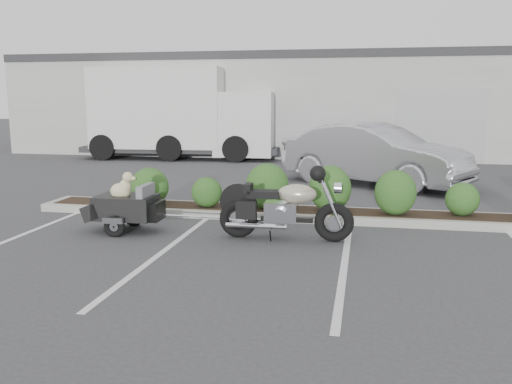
% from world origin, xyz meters
% --- Properties ---
extents(ground, '(90.00, 90.00, 0.00)m').
position_xyz_m(ground, '(0.00, 0.00, 0.00)').
color(ground, '#38383A').
rests_on(ground, ground).
extents(planter_kerb, '(12.00, 1.00, 0.15)m').
position_xyz_m(planter_kerb, '(1.00, 2.20, 0.07)').
color(planter_kerb, '#9E9E93').
rests_on(planter_kerb, ground).
extents(building, '(26.00, 10.00, 4.00)m').
position_xyz_m(building, '(0.00, 17.00, 2.00)').
color(building, '#9EA099').
rests_on(building, ground).
extents(motorcycle, '(2.21, 0.75, 1.27)m').
position_xyz_m(motorcycle, '(0.19, 0.51, 0.51)').
color(motorcycle, black).
rests_on(motorcycle, ground).
extents(pet_trailer, '(1.76, 0.98, 1.05)m').
position_xyz_m(pet_trailer, '(-2.60, 0.53, 0.44)').
color(pet_trailer, black).
rests_on(pet_trailer, ground).
extents(sedan, '(5.13, 3.92, 1.62)m').
position_xyz_m(sedan, '(1.66, 6.53, 0.81)').
color(sedan, '#B2B1B9').
rests_on(sedan, ground).
extents(dumpster, '(1.82, 1.28, 1.16)m').
position_xyz_m(dumpster, '(0.61, 10.63, 0.59)').
color(dumpster, navy).
rests_on(dumpster, ground).
extents(delivery_truck, '(7.56, 3.05, 3.39)m').
position_xyz_m(delivery_truck, '(-5.45, 11.81, 1.63)').
color(delivery_truck, silver).
rests_on(delivery_truck, ground).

